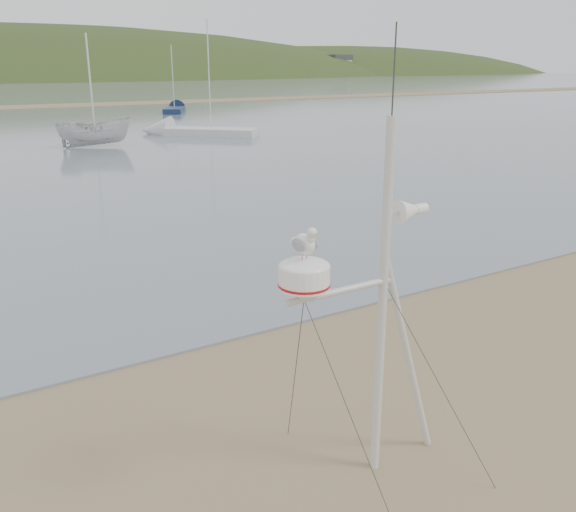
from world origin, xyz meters
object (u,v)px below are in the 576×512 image
sailboat_white_near (179,131)px  boat_white (93,109)px  mast_rig (377,380)px  sailboat_blue_far (176,108)px

sailboat_white_near → boat_white: bearing=-152.9°
mast_rig → sailboat_blue_far: bearing=70.4°
sailboat_blue_far → mast_rig: bearing=-109.6°
mast_rig → sailboat_blue_far: (19.86, 55.78, -0.93)m
mast_rig → sailboat_white_near: sailboat_white_near is taller
mast_rig → boat_white: mast_rig is taller
boat_white → sailboat_blue_far: (14.63, 23.97, -1.90)m
sailboat_blue_far → sailboat_white_near: 22.19m
mast_rig → sailboat_white_near: bearing=71.5°
mast_rig → sailboat_blue_far: sailboat_blue_far is taller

